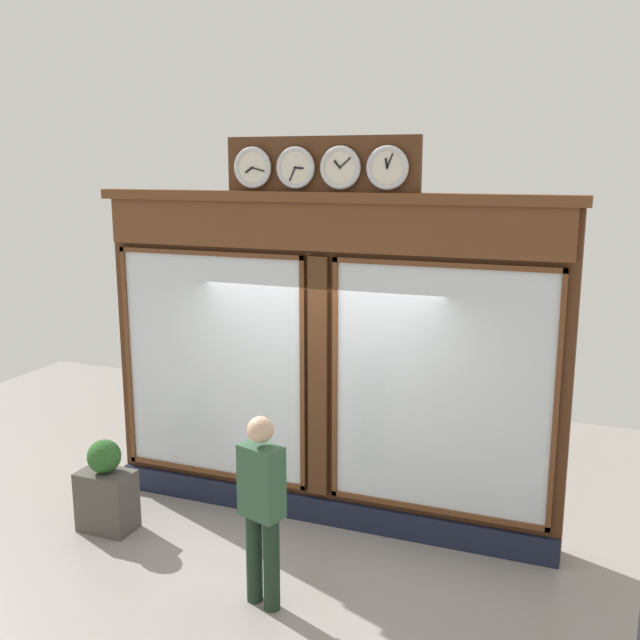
{
  "coord_description": "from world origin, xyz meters",
  "views": [
    {
      "loc": [
        -2.58,
        6.6,
        3.68
      ],
      "look_at": [
        0.0,
        0.0,
        2.18
      ],
      "focal_mm": 40.91,
      "sensor_mm": 36.0,
      "label": 1
    }
  ],
  "objects": [
    {
      "name": "planter_box",
      "position": [
        1.98,
        0.94,
        0.31
      ],
      "size": [
        0.56,
        0.36,
        0.63
      ],
      "primitive_type": "cube",
      "color": "#4C4742",
      "rests_on": "ground_plane"
    },
    {
      "name": "shop_facade",
      "position": [
        -0.0,
        -0.13,
        1.75
      ],
      "size": [
        4.92,
        0.42,
        3.96
      ],
      "color": "#4C2B16",
      "rests_on": "ground_plane"
    },
    {
      "name": "planter_shrub",
      "position": [
        1.98,
        0.94,
        0.8
      ],
      "size": [
        0.34,
        0.34,
        0.34
      ],
      "primitive_type": "sphere",
      "color": "#285623",
      "rests_on": "planter_box"
    },
    {
      "name": "pedestrian",
      "position": [
        -0.09,
        1.55,
        0.93
      ],
      "size": [
        0.41,
        0.32,
        1.69
      ],
      "color": "#1C2F21",
      "rests_on": "ground_plane"
    }
  ]
}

